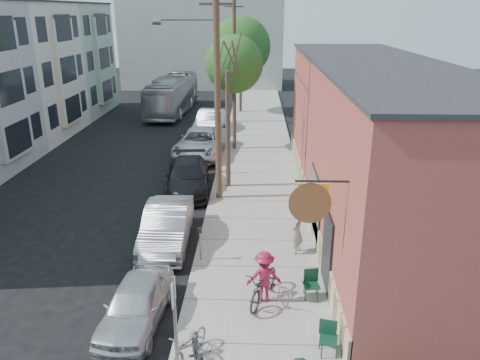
{
  "coord_description": "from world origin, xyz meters",
  "views": [
    {
      "loc": [
        4.15,
        -14.2,
        8.52
      ],
      "look_at": [
        3.49,
        5.05,
        1.5
      ],
      "focal_mm": 35.0,
      "sensor_mm": 36.0,
      "label": 1
    }
  ],
  "objects_px": {
    "car_3": "(201,143)",
    "cyclist": "(264,277)",
    "tree_leafy_far": "(241,47)",
    "patio_chair_b": "(329,340)",
    "parking_meter_near": "(200,239)",
    "parking_meter_far": "(220,159)",
    "tree_bare": "(228,131)",
    "bus": "(172,95)",
    "tree_leafy_mid": "(234,64)",
    "patron_grey": "(297,232)",
    "car_0": "(136,303)",
    "parked_bike_a": "(199,358)",
    "car_1": "(167,226)",
    "car_4": "(210,121)",
    "sign_post": "(175,319)",
    "patio_chair_a": "(311,285)",
    "utility_pole_near": "(216,86)",
    "car_2": "(188,177)",
    "parked_bike_b": "(189,345)"
  },
  "relations": [
    {
      "from": "tree_leafy_mid",
      "to": "patron_grey",
      "type": "xyz_separation_m",
      "value": [
        2.89,
        -13.67,
        -4.43
      ]
    },
    {
      "from": "car_1",
      "to": "car_4",
      "type": "distance_m",
      "value": 17.6
    },
    {
      "from": "parking_meter_far",
      "to": "car_1",
      "type": "height_order",
      "value": "car_1"
    },
    {
      "from": "sign_post",
      "to": "parking_meter_far",
      "type": "bearing_deg",
      "value": 90.38
    },
    {
      "from": "parked_bike_b",
      "to": "car_2",
      "type": "height_order",
      "value": "car_2"
    },
    {
      "from": "tree_leafy_mid",
      "to": "car_0",
      "type": "bearing_deg",
      "value": -96.43
    },
    {
      "from": "cyclist",
      "to": "car_3",
      "type": "distance_m",
      "value": 15.94
    },
    {
      "from": "sign_post",
      "to": "car_4",
      "type": "distance_m",
      "value": 24.8
    },
    {
      "from": "parking_meter_near",
      "to": "parked_bike_a",
      "type": "relative_size",
      "value": 0.75
    },
    {
      "from": "utility_pole_near",
      "to": "bus",
      "type": "bearing_deg",
      "value": 105.42
    },
    {
      "from": "parking_meter_near",
      "to": "car_1",
      "type": "bearing_deg",
      "value": 135.34
    },
    {
      "from": "tree_leafy_mid",
      "to": "car_1",
      "type": "distance_m",
      "value": 13.84
    },
    {
      "from": "utility_pole_near",
      "to": "cyclist",
      "type": "xyz_separation_m",
      "value": [
        2.07,
        -8.33,
        -4.43
      ]
    },
    {
      "from": "sign_post",
      "to": "parking_meter_far",
      "type": "xyz_separation_m",
      "value": [
        -0.1,
        15.03,
        -0.85
      ]
    },
    {
      "from": "car_3",
      "to": "car_4",
      "type": "relative_size",
      "value": 1.2
    },
    {
      "from": "car_3",
      "to": "tree_leafy_far",
      "type": "bearing_deg",
      "value": 86.55
    },
    {
      "from": "utility_pole_near",
      "to": "tree_leafy_mid",
      "type": "height_order",
      "value": "utility_pole_near"
    },
    {
      "from": "car_0",
      "to": "car_1",
      "type": "relative_size",
      "value": 0.81
    },
    {
      "from": "car_1",
      "to": "car_4",
      "type": "relative_size",
      "value": 0.95
    },
    {
      "from": "car_3",
      "to": "cyclist",
      "type": "bearing_deg",
      "value": -71.34
    },
    {
      "from": "parking_meter_near",
      "to": "car_2",
      "type": "xyz_separation_m",
      "value": [
        -1.45,
        7.13,
        -0.25
      ]
    },
    {
      "from": "patron_grey",
      "to": "cyclist",
      "type": "relative_size",
      "value": 1.01
    },
    {
      "from": "tree_leafy_far",
      "to": "patio_chair_b",
      "type": "xyz_separation_m",
      "value": [
        3.28,
        -30.68,
        -5.02
      ]
    },
    {
      "from": "tree_leafy_mid",
      "to": "car_0",
      "type": "relative_size",
      "value": 1.84
    },
    {
      "from": "parking_meter_near",
      "to": "parking_meter_far",
      "type": "distance_m",
      "value": 9.34
    },
    {
      "from": "tree_leafy_far",
      "to": "bus",
      "type": "relative_size",
      "value": 0.72
    },
    {
      "from": "tree_bare",
      "to": "bus",
      "type": "height_order",
      "value": "tree_bare"
    },
    {
      "from": "patron_grey",
      "to": "patio_chair_a",
      "type": "bearing_deg",
      "value": 27.56
    },
    {
      "from": "patio_chair_a",
      "to": "car_1",
      "type": "height_order",
      "value": "car_1"
    },
    {
      "from": "tree_bare",
      "to": "car_0",
      "type": "bearing_deg",
      "value": -100.39
    },
    {
      "from": "car_1",
      "to": "car_3",
      "type": "bearing_deg",
      "value": 87.79
    },
    {
      "from": "tree_bare",
      "to": "car_0",
      "type": "xyz_separation_m",
      "value": [
        -2.0,
        -10.91,
        -2.35
      ]
    },
    {
      "from": "patio_chair_a",
      "to": "parking_meter_far",
      "type": "bearing_deg",
      "value": 98.08
    },
    {
      "from": "parked_bike_a",
      "to": "car_1",
      "type": "distance_m",
      "value": 7.3
    },
    {
      "from": "car_1",
      "to": "car_4",
      "type": "bearing_deg",
      "value": 87.79
    },
    {
      "from": "tree_leafy_mid",
      "to": "patio_chair_b",
      "type": "distance_m",
      "value": 19.92
    },
    {
      "from": "utility_pole_near",
      "to": "tree_bare",
      "type": "height_order",
      "value": "utility_pole_near"
    },
    {
      "from": "car_1",
      "to": "bus",
      "type": "height_order",
      "value": "bus"
    },
    {
      "from": "bus",
      "to": "sign_post",
      "type": "bearing_deg",
      "value": -77.67
    },
    {
      "from": "bus",
      "to": "parked_bike_a",
      "type": "bearing_deg",
      "value": -76.76
    },
    {
      "from": "parking_meter_far",
      "to": "car_1",
      "type": "xyz_separation_m",
      "value": [
        -1.45,
        -7.91,
        -0.21
      ]
    },
    {
      "from": "parking_meter_far",
      "to": "cyclist",
      "type": "xyz_separation_m",
      "value": [
        2.21,
        -11.74,
        -0.01
      ]
    },
    {
      "from": "parking_meter_near",
      "to": "tree_bare",
      "type": "xyz_separation_m",
      "value": [
        0.55,
        7.49,
        2.02
      ]
    },
    {
      "from": "sign_post",
      "to": "bus",
      "type": "relative_size",
      "value": 0.25
    },
    {
      "from": "tree_leafy_far",
      "to": "bus",
      "type": "height_order",
      "value": "tree_leafy_far"
    },
    {
      "from": "car_3",
      "to": "bus",
      "type": "relative_size",
      "value": 0.53
    },
    {
      "from": "patron_grey",
      "to": "tree_leafy_far",
      "type": "bearing_deg",
      "value": -150.54
    },
    {
      "from": "car_1",
      "to": "parking_meter_far",
      "type": "bearing_deg",
      "value": 77.4
    },
    {
      "from": "car_0",
      "to": "car_3",
      "type": "height_order",
      "value": "car_3"
    },
    {
      "from": "sign_post",
      "to": "car_4",
      "type": "xyz_separation_m",
      "value": [
        -1.55,
        24.73,
        -1.02
      ]
    }
  ]
}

